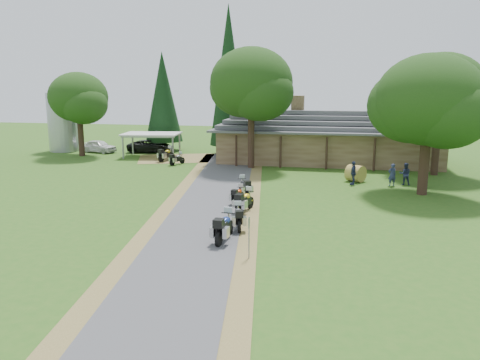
% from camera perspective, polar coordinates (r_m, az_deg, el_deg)
% --- Properties ---
extents(ground, '(120.00, 120.00, 0.00)m').
position_cam_1_polar(ground, '(23.39, -5.38, -6.52)').
color(ground, '#2B5919').
rests_on(ground, ground).
extents(driveway, '(51.95, 51.95, 0.00)m').
position_cam_1_polar(driveway, '(27.20, -4.00, -3.90)').
color(driveway, '#48484B').
rests_on(driveway, ground).
extents(lodge, '(21.40, 9.40, 4.90)m').
position_cam_1_polar(lodge, '(45.54, 10.65, 5.31)').
color(lodge, brown).
rests_on(lodge, ground).
extents(silo, '(3.70, 3.70, 6.88)m').
position_cam_1_polar(silo, '(55.45, -20.71, 6.88)').
color(silo, gray).
rests_on(silo, ground).
extents(carport, '(5.98, 4.34, 2.42)m').
position_cam_1_polar(carport, '(48.58, -10.68, 4.22)').
color(carport, silver).
rests_on(carport, ground).
extents(car_white_sedan, '(3.46, 5.52, 1.71)m').
position_cam_1_polar(car_white_sedan, '(53.16, -16.83, 4.16)').
color(car_white_sedan, white).
rests_on(car_white_sedan, ground).
extents(car_dark_suv, '(3.13, 5.64, 2.04)m').
position_cam_1_polar(car_dark_suv, '(51.83, -10.90, 4.45)').
color(car_dark_suv, black).
rests_on(car_dark_suv, ground).
extents(motorcycle_row_a, '(0.86, 2.18, 1.46)m').
position_cam_1_polar(motorcycle_row_a, '(22.06, -1.92, -5.60)').
color(motorcycle_row_a, navy).
rests_on(motorcycle_row_a, ground).
extents(motorcycle_row_b, '(1.06, 1.98, 1.29)m').
position_cam_1_polar(motorcycle_row_b, '(23.94, -0.19, -4.42)').
color(motorcycle_row_b, '#9C9FA3').
rests_on(motorcycle_row_b, ground).
extents(motorcycle_row_c, '(1.10, 2.09, 1.36)m').
position_cam_1_polar(motorcycle_row_c, '(27.05, 0.60, -2.47)').
color(motorcycle_row_c, yellow).
rests_on(motorcycle_row_c, ground).
extents(motorcycle_row_d, '(0.78, 1.72, 1.14)m').
position_cam_1_polar(motorcycle_row_d, '(28.93, -0.24, -1.77)').
color(motorcycle_row_d, '#C53608').
rests_on(motorcycle_row_d, ground).
extents(motorcycle_row_e, '(1.41, 1.98, 1.30)m').
position_cam_1_polar(motorcycle_row_e, '(30.93, 0.52, -0.74)').
color(motorcycle_row_e, black).
rests_on(motorcycle_row_e, ground).
extents(motorcycle_carport_a, '(1.26, 2.17, 1.41)m').
position_cam_1_polar(motorcycle_carport_a, '(45.62, -8.98, 3.17)').
color(motorcycle_carport_a, gold).
rests_on(motorcycle_carport_a, ground).
extents(motorcycle_carport_b, '(1.22, 1.76, 1.16)m').
position_cam_1_polar(motorcycle_carport_b, '(43.45, -7.67, 2.63)').
color(motorcycle_carport_b, slate).
rests_on(motorcycle_carport_b, ground).
extents(person_a, '(0.65, 0.55, 1.92)m').
position_cam_1_polar(person_a, '(35.61, 18.06, 0.83)').
color(person_a, navy).
rests_on(person_a, ground).
extents(person_b, '(0.56, 0.41, 1.92)m').
position_cam_1_polar(person_b, '(36.32, 19.50, 0.93)').
color(person_b, navy).
rests_on(person_b, ground).
extents(person_c, '(0.50, 0.64, 2.04)m').
position_cam_1_polar(person_c, '(35.33, 13.66, 1.08)').
color(person_c, navy).
rests_on(person_c, ground).
extents(hay_bale, '(1.68, 1.70, 1.26)m').
position_cam_1_polar(hay_bale, '(36.55, 13.91, 0.79)').
color(hay_bale, '#A4873C').
rests_on(hay_bale, ground).
extents(sign_post, '(0.33, 0.05, 1.83)m').
position_cam_1_polar(sign_post, '(19.79, 1.10, -7.07)').
color(sign_post, gray).
rests_on(sign_post, ground).
extents(oak_lodge_left, '(7.08, 7.08, 11.97)m').
position_cam_1_polar(oak_lodge_left, '(40.81, 1.39, 9.79)').
color(oak_lodge_left, '#193610').
rests_on(oak_lodge_left, ground).
extents(oak_lodge_right, '(6.88, 6.88, 11.03)m').
position_cam_1_polar(oak_lodge_right, '(40.81, 23.15, 8.21)').
color(oak_lodge_right, '#193610').
rests_on(oak_lodge_right, ground).
extents(oak_driveway, '(6.98, 6.98, 10.13)m').
position_cam_1_polar(oak_driveway, '(33.02, 21.90, 6.96)').
color(oak_driveway, '#193610').
rests_on(oak_driveway, ground).
extents(oak_silo, '(5.90, 5.90, 9.69)m').
position_cam_1_polar(oak_silo, '(50.75, -19.03, 8.22)').
color(oak_silo, '#193610').
rests_on(oak_silo, ground).
extents(cedar_near, '(3.99, 3.99, 15.25)m').
position_cam_1_polar(cedar_near, '(48.93, -1.38, 12.00)').
color(cedar_near, black).
rests_on(cedar_near, ground).
extents(cedar_far, '(4.07, 4.07, 10.80)m').
position_cam_1_polar(cedar_far, '(52.63, -9.34, 9.39)').
color(cedar_far, black).
rests_on(cedar_far, ground).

